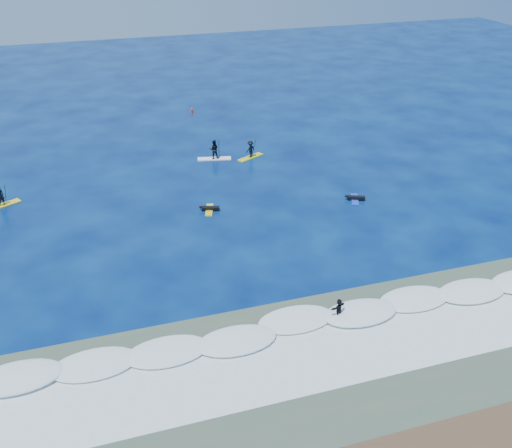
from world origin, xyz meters
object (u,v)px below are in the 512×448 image
object	(u,v)px
sup_paddler_right	(250,150)
prone_paddler_near	(209,209)
sup_paddler_left	(1,199)
marker_buoy	(192,110)
prone_paddler_far	(355,198)
wave_surfer	(339,309)
sup_paddler_center	(214,151)

from	to	relation	value
sup_paddler_right	prone_paddler_near	world-z (taller)	sup_paddler_right
sup_paddler_left	marker_buoy	world-z (taller)	sup_paddler_left
sup_paddler_left	sup_paddler_right	xyz separation A→B (m)	(23.13, 3.86, 0.15)
sup_paddler_right	marker_buoy	distance (m)	16.02
sup_paddler_left	sup_paddler_right	size ratio (longest dim) A/B	1.02
sup_paddler_right	prone_paddler_far	distance (m)	13.14
prone_paddler_near	wave_surfer	xyz separation A→B (m)	(4.26, -16.32, 0.61)
sup_paddler_left	sup_paddler_center	size ratio (longest dim) A/B	0.88
sup_paddler_right	prone_paddler_near	size ratio (longest dim) A/B	1.34
sup_paddler_center	prone_paddler_far	world-z (taller)	sup_paddler_center
prone_paddler_near	marker_buoy	size ratio (longest dim) A/B	3.07
prone_paddler_near	prone_paddler_far	size ratio (longest dim) A/B	0.98
sup_paddler_center	wave_surfer	world-z (taller)	sup_paddler_center
prone_paddler_far	prone_paddler_near	bearing A→B (deg)	104.54
wave_surfer	sup_paddler_left	bearing A→B (deg)	111.94
sup_paddler_left	prone_paddler_near	xyz separation A→B (m)	(16.58, -6.02, -0.50)
prone_paddler_near	wave_surfer	size ratio (longest dim) A/B	1.18
sup_paddler_left	sup_paddler_right	distance (m)	23.45
wave_surfer	sup_paddler_center	bearing A→B (deg)	71.63
marker_buoy	prone_paddler_far	bearing A→B (deg)	-72.55
prone_paddler_near	prone_paddler_far	bearing A→B (deg)	-81.55
sup_paddler_left	prone_paddler_near	size ratio (longest dim) A/B	1.36
prone_paddler_near	wave_surfer	world-z (taller)	wave_surfer
wave_surfer	sup_paddler_right	bearing A→B (deg)	63.93
sup_paddler_right	prone_paddler_near	distance (m)	11.88
sup_paddler_left	marker_buoy	bearing A→B (deg)	16.99
prone_paddler_far	wave_surfer	xyz separation A→B (m)	(-8.19, -14.47, 0.60)
sup_paddler_left	prone_paddler_far	size ratio (longest dim) A/B	1.34
marker_buoy	sup_paddler_right	bearing A→B (deg)	-80.12
prone_paddler_near	sup_paddler_right	bearing A→B (deg)	-16.70
marker_buoy	sup_paddler_center	bearing A→B (deg)	-93.11
sup_paddler_right	wave_surfer	distance (m)	26.30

